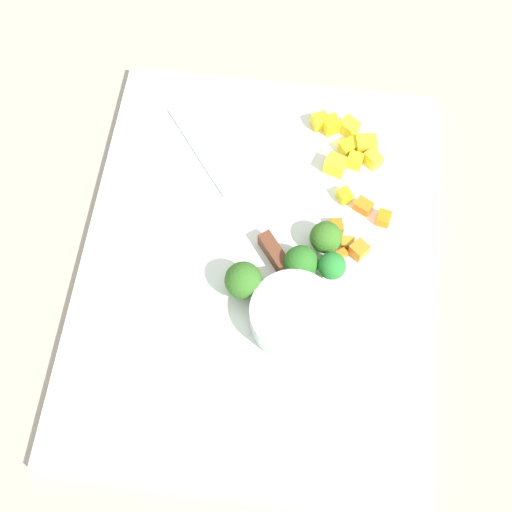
# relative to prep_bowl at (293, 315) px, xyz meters

# --- Properties ---
(ground_plane) EXTENTS (4.00, 4.00, 0.00)m
(ground_plane) POSITION_rel_prep_bowl_xyz_m (0.07, 0.05, -0.03)
(ground_plane) COLOR #A19181
(cutting_board) EXTENTS (0.50, 0.38, 0.01)m
(cutting_board) POSITION_rel_prep_bowl_xyz_m (0.07, 0.05, -0.02)
(cutting_board) COLOR white
(cutting_board) RESTS_ON ground_plane
(prep_bowl) EXTENTS (0.09, 0.09, 0.03)m
(prep_bowl) POSITION_rel_prep_bowl_xyz_m (0.00, 0.00, 0.00)
(prep_bowl) COLOR #B3BDBB
(prep_bowl) RESTS_ON cutting_board
(chef_knife) EXTENTS (0.24, 0.18, 0.02)m
(chef_knife) POSITION_rel_prep_bowl_xyz_m (0.11, 0.06, -0.01)
(chef_knife) COLOR silver
(chef_knife) RESTS_ON cutting_board
(carrot_dice_0) EXTENTS (0.02, 0.02, 0.01)m
(carrot_dice_0) POSITION_rel_prep_bowl_xyz_m (0.13, -0.09, -0.01)
(carrot_dice_0) COLOR orange
(carrot_dice_0) RESTS_ON cutting_board
(carrot_dice_1) EXTENTS (0.01, 0.01, 0.01)m
(carrot_dice_1) POSITION_rel_prep_bowl_xyz_m (0.08, -0.05, -0.01)
(carrot_dice_1) COLOR orange
(carrot_dice_1) RESTS_ON cutting_board
(carrot_dice_2) EXTENTS (0.02, 0.02, 0.01)m
(carrot_dice_2) POSITION_rel_prep_bowl_xyz_m (0.15, -0.07, -0.01)
(carrot_dice_2) COLOR orange
(carrot_dice_2) RESTS_ON cutting_board
(carrot_dice_3) EXTENTS (0.02, 0.02, 0.02)m
(carrot_dice_3) POSITION_rel_prep_bowl_xyz_m (0.09, -0.06, -0.01)
(carrot_dice_3) COLOR orange
(carrot_dice_3) RESTS_ON cutting_board
(carrot_dice_4) EXTENTS (0.01, 0.01, 0.01)m
(carrot_dice_4) POSITION_rel_prep_bowl_xyz_m (0.10, -0.05, -0.01)
(carrot_dice_4) COLOR orange
(carrot_dice_4) RESTS_ON cutting_board
(carrot_dice_5) EXTENTS (0.02, 0.02, 0.01)m
(carrot_dice_5) POSITION_rel_prep_bowl_xyz_m (0.12, -0.04, -0.01)
(carrot_dice_5) COLOR orange
(carrot_dice_5) RESTS_ON cutting_board
(pepper_dice_0) EXTENTS (0.03, 0.03, 0.01)m
(pepper_dice_0) POSITION_rel_prep_bowl_xyz_m (0.22, -0.04, -0.01)
(pepper_dice_0) COLOR yellow
(pepper_dice_0) RESTS_ON cutting_board
(pepper_dice_1) EXTENTS (0.03, 0.03, 0.02)m
(pepper_dice_1) POSITION_rel_prep_bowl_xyz_m (0.19, -0.03, -0.01)
(pepper_dice_1) COLOR yellow
(pepper_dice_1) RESTS_ON cutting_board
(pepper_dice_2) EXTENTS (0.02, 0.02, 0.02)m
(pepper_dice_2) POSITION_rel_prep_bowl_xyz_m (0.21, -0.07, -0.01)
(pepper_dice_2) COLOR yellow
(pepper_dice_2) RESTS_ON cutting_board
(pepper_dice_3) EXTENTS (0.02, 0.02, 0.01)m
(pepper_dice_3) POSITION_rel_prep_bowl_xyz_m (0.16, -0.04, -0.01)
(pepper_dice_3) COLOR yellow
(pepper_dice_3) RESTS_ON cutting_board
(pepper_dice_4) EXTENTS (0.02, 0.02, 0.02)m
(pepper_dice_4) POSITION_rel_prep_bowl_xyz_m (0.25, -0.01, -0.01)
(pepper_dice_4) COLOR yellow
(pepper_dice_4) RESTS_ON cutting_board
(pepper_dice_5) EXTENTS (0.02, 0.02, 0.02)m
(pepper_dice_5) POSITION_rel_prep_bowl_xyz_m (0.20, -0.05, -0.01)
(pepper_dice_5) COLOR yellow
(pepper_dice_5) RESTS_ON cutting_board
(pepper_dice_6) EXTENTS (0.02, 0.03, 0.02)m
(pepper_dice_6) POSITION_rel_prep_bowl_xyz_m (0.23, -0.06, -0.01)
(pepper_dice_6) COLOR yellow
(pepper_dice_6) RESTS_ON cutting_board
(pepper_dice_7) EXTENTS (0.03, 0.03, 0.02)m
(pepper_dice_7) POSITION_rel_prep_bowl_xyz_m (0.25, -0.04, -0.01)
(pepper_dice_7) COLOR yellow
(pepper_dice_7) RESTS_ON cutting_board
(pepper_dice_8) EXTENTS (0.03, 0.03, 0.02)m
(pepper_dice_8) POSITION_rel_prep_bowl_xyz_m (0.25, -0.02, -0.01)
(pepper_dice_8) COLOR yellow
(pepper_dice_8) RESTS_ON cutting_board
(broccoli_floret_0) EXTENTS (0.04, 0.04, 0.05)m
(broccoli_floret_0) POSITION_rel_prep_bowl_xyz_m (0.03, 0.06, 0.01)
(broccoli_floret_0) COLOR #86B959
(broccoli_floret_0) RESTS_ON cutting_board
(broccoli_floret_1) EXTENTS (0.03, 0.03, 0.04)m
(broccoli_floret_1) POSITION_rel_prep_bowl_xyz_m (0.06, -0.03, 0.01)
(broccoli_floret_1) COLOR #92B46C
(broccoli_floret_1) RESTS_ON cutting_board
(broccoli_floret_2) EXTENTS (0.04, 0.04, 0.04)m
(broccoli_floret_2) POSITION_rel_prep_bowl_xyz_m (0.06, -0.00, 0.00)
(broccoli_floret_2) COLOR #91C459
(broccoli_floret_2) RESTS_ON cutting_board
(broccoli_floret_3) EXTENTS (0.04, 0.04, 0.04)m
(broccoli_floret_3) POSITION_rel_prep_bowl_xyz_m (0.09, -0.03, 0.00)
(broccoli_floret_3) COLOR #80B256
(broccoli_floret_3) RESTS_ON cutting_board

